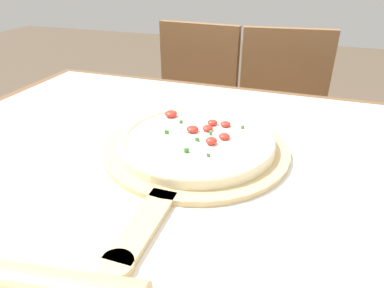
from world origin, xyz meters
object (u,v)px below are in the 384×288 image
at_px(rolling_pin, 9,287).
at_px(chair_left, 191,108).
at_px(pizza_peel, 194,151).
at_px(chair_right, 280,120).
at_px(pizza, 197,140).

xyz_separation_m(rolling_pin, chair_left, (-0.20, 1.23, -0.28)).
bearing_deg(chair_left, pizza_peel, -65.56).
xyz_separation_m(rolling_pin, chair_right, (0.21, 1.23, -0.28)).
bearing_deg(pizza, rolling_pin, -101.76).
bearing_deg(pizza_peel, chair_left, 109.38).
bearing_deg(pizza, pizza_peel, -89.83).
bearing_deg(pizza, chair_right, 81.09).
xyz_separation_m(pizza_peel, chair_right, (0.13, 0.82, -0.25)).
distance_m(pizza, chair_left, 0.89).
bearing_deg(rolling_pin, chair_right, 80.08).
bearing_deg(chair_left, pizza, -65.17).
distance_m(rolling_pin, chair_right, 1.28).
distance_m(chair_left, chair_right, 0.41).
bearing_deg(pizza_peel, rolling_pin, -102.24).
relative_size(rolling_pin, chair_left, 0.48).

